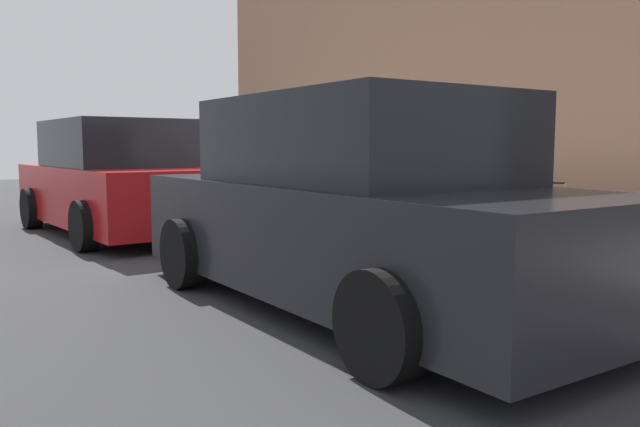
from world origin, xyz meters
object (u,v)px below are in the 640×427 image
object	(u,v)px
suitcase_navy_1	(510,225)
suitcase_red_4	(406,215)
suitcase_black_2	(469,223)
suitcase_maroon_7	(327,204)
bollard_post	(249,191)
fire_hydrant	(277,194)
suitcase_navy_8	(313,201)
parked_car_charcoal_0	(359,210)
suitcase_teal_5	(372,214)
suitcase_maroon_0	(548,231)
parked_car_red_1	(117,181)
suitcase_silver_3	(438,216)
suitcase_olive_6	(353,208)

from	to	relation	value
suitcase_navy_1	suitcase_red_4	xyz separation A→B (m)	(1.58, -0.01, -0.02)
suitcase_black_2	suitcase_maroon_7	bearing A→B (deg)	-0.80
bollard_post	fire_hydrant	bearing A→B (deg)	-166.75
suitcase_red_4	suitcase_navy_8	world-z (taller)	suitcase_red_4
parked_car_charcoal_0	suitcase_teal_5	bearing A→B (deg)	-43.76
suitcase_teal_5	suitcase_maroon_0	bearing A→B (deg)	180.00
suitcase_navy_1	parked_car_red_1	world-z (taller)	parked_car_red_1
suitcase_black_2	suitcase_maroon_7	xyz separation A→B (m)	(2.70, -0.04, 0.01)
suitcase_maroon_0	suitcase_silver_3	size ratio (longest dim) A/B	0.96
suitcase_black_2	suitcase_maroon_7	world-z (taller)	suitcase_maroon_7
suitcase_black_2	suitcase_olive_6	size ratio (longest dim) A/B	1.28
suitcase_silver_3	suitcase_red_4	xyz separation A→B (m)	(0.54, 0.00, -0.03)
suitcase_silver_3	bollard_post	distance (m)	4.17
suitcase_navy_8	suitcase_navy_1	bearing A→B (deg)	178.66
bollard_post	suitcase_black_2	bearing A→B (deg)	-178.72
suitcase_maroon_7	fire_hydrant	xyz separation A→B (m)	(1.34, -0.01, 0.07)
suitcase_silver_3	suitcase_teal_5	size ratio (longest dim) A/B	1.05
suitcase_navy_1	suitcase_teal_5	world-z (taller)	suitcase_navy_1
suitcase_black_2	suitcase_silver_3	world-z (taller)	suitcase_silver_3
suitcase_black_2	fire_hydrant	bearing A→B (deg)	-0.64
suitcase_teal_5	bollard_post	distance (m)	3.06
suitcase_red_4	parked_car_charcoal_0	bearing A→B (deg)	127.97
suitcase_maroon_0	suitcase_maroon_7	xyz separation A→B (m)	(3.73, -0.07, 0.00)
fire_hydrant	parked_car_red_1	distance (m)	2.53
suitcase_navy_8	bollard_post	bearing A→B (deg)	8.51
bollard_post	parked_car_red_1	bearing A→B (deg)	91.09
suitcase_navy_1	bollard_post	xyz separation A→B (m)	(5.21, 0.14, 0.09)
suitcase_black_2	bollard_post	bearing A→B (deg)	1.28
suitcase_olive_6	fire_hydrant	xyz separation A→B (m)	(1.87, 0.06, 0.08)
suitcase_black_2	suitcase_silver_3	xyz separation A→B (m)	(0.51, -0.05, 0.03)
suitcase_red_4	suitcase_maroon_7	xyz separation A→B (m)	(1.64, 0.01, 0.01)
suitcase_navy_1	suitcase_maroon_0	bearing A→B (deg)	172.16
suitcase_maroon_0	suitcase_navy_1	xyz separation A→B (m)	(0.50, -0.07, 0.01)
suitcase_maroon_0	suitcase_black_2	size ratio (longest dim) A/B	1.00
fire_hydrant	parked_car_charcoal_0	bearing A→B (deg)	153.44
suitcase_maroon_7	parked_car_red_1	xyz separation A→B (m)	(1.94, 2.44, 0.34)
suitcase_maroon_0	suitcase_red_4	distance (m)	2.09
suitcase_maroon_7	suitcase_navy_8	bearing A→B (deg)	-10.10
bollard_post	parked_car_charcoal_0	size ratio (longest dim) A/B	0.17
suitcase_red_4	parked_car_charcoal_0	world-z (taller)	parked_car_charcoal_0
suitcase_navy_1	fire_hydrant	world-z (taller)	suitcase_navy_1
suitcase_teal_5	suitcase_olive_6	size ratio (longest dim) A/B	1.27
fire_hydrant	bollard_post	size ratio (longest dim) A/B	0.89
suitcase_red_4	suitcase_navy_8	size ratio (longest dim) A/B	1.02
suitcase_olive_6	suitcase_black_2	bearing A→B (deg)	177.27
suitcase_maroon_0	suitcase_teal_5	world-z (taller)	suitcase_maroon_0
suitcase_navy_1	suitcase_silver_3	xyz separation A→B (m)	(1.04, -0.01, 0.01)
suitcase_teal_5	suitcase_olive_6	distance (m)	0.57
suitcase_navy_1	suitcase_black_2	xyz separation A→B (m)	(0.53, 0.03, -0.02)
suitcase_navy_1	suitcase_olive_6	world-z (taller)	suitcase_navy_1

